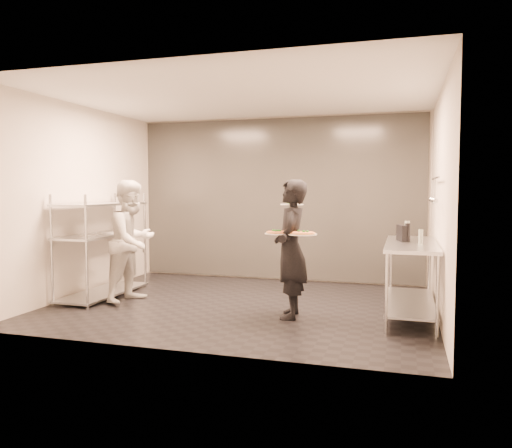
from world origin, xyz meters
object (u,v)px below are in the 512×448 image
(waiter, at_px, (291,249))
(pizza_plate_far, at_px, (302,234))
(chef, at_px, (132,241))
(bottle_clear, at_px, (421,237))
(bottle_dark, at_px, (408,232))
(pass_rack, at_px, (102,244))
(pos_monitor, at_px, (401,233))
(salad_plate, at_px, (292,203))
(pizza_plate_near, at_px, (277,233))
(prep_counter, at_px, (411,266))
(bottle_green, at_px, (407,230))

(waiter, distance_m, pizza_plate_far, 0.33)
(waiter, xyz_separation_m, chef, (-2.32, 0.26, 0.00))
(bottle_clear, height_order, bottle_dark, bottle_dark)
(pass_rack, bearing_deg, waiter, -8.51)
(pass_rack, relative_size, pos_monitor, 5.72)
(chef, distance_m, pos_monitor, 3.63)
(salad_plate, bearing_deg, pass_rack, 176.52)
(waiter, relative_size, pos_monitor, 6.02)
(waiter, xyz_separation_m, salad_plate, (-0.05, 0.26, 0.55))
(pos_monitor, distance_m, bottle_dark, 0.09)
(waiter, bearing_deg, pos_monitor, 104.72)
(salad_plate, distance_m, bottle_clear, 1.60)
(chef, distance_m, pizza_plate_near, 2.24)
(pass_rack, xyz_separation_m, pos_monitor, (4.21, 0.12, 0.25))
(chef, xyz_separation_m, bottle_clear, (3.83, -0.02, 0.16))
(prep_counter, distance_m, pos_monitor, 0.43)
(pizza_plate_far, bearing_deg, waiter, 133.49)
(prep_counter, distance_m, salad_plate, 1.65)
(prep_counter, distance_m, bottle_clear, 0.44)
(pizza_plate_far, bearing_deg, pass_rack, 168.58)
(waiter, distance_m, bottle_dark, 1.47)
(bottle_green, bearing_deg, bottle_clear, -77.16)
(pass_rack, distance_m, salad_plate, 2.95)
(pizza_plate_near, distance_m, bottle_green, 1.82)
(waiter, distance_m, chef, 2.34)
(pizza_plate_near, distance_m, salad_plate, 0.55)
(pizza_plate_near, bearing_deg, pos_monitor, 26.82)
(bottle_clear, bearing_deg, pos_monitor, 124.60)
(pizza_plate_far, xyz_separation_m, pos_monitor, (1.11, 0.75, -0.03))
(prep_counter, bearing_deg, chef, -177.27)
(prep_counter, height_order, bottle_clear, bottle_clear)
(waiter, height_order, pos_monitor, waiter)
(bottle_green, bearing_deg, waiter, -146.65)
(pizza_plate_near, xyz_separation_m, bottle_clear, (1.64, 0.40, -0.04))
(salad_plate, bearing_deg, pos_monitor, 12.55)
(bottle_clear, xyz_separation_m, bottle_dark, (-0.15, 0.28, 0.03))
(pass_rack, relative_size, salad_plate, 5.47)
(prep_counter, distance_m, pizza_plate_near, 1.70)
(pass_rack, relative_size, prep_counter, 0.89)
(waiter, xyz_separation_m, bottle_dark, (1.36, 0.52, 0.19))
(bottle_green, xyz_separation_m, bottle_clear, (0.15, -0.65, -0.03))
(bottle_clear, distance_m, bottle_dark, 0.32)
(pass_rack, bearing_deg, bottle_clear, -2.57)
(pass_rack, bearing_deg, pizza_plate_far, -11.42)
(pos_monitor, bearing_deg, bottle_dark, -43.41)
(pos_monitor, xyz_separation_m, bottle_green, (0.07, 0.33, 0.02))
(pass_rack, height_order, bottle_dark, pass_rack)
(waiter, distance_m, pizza_plate_near, 0.29)
(chef, xyz_separation_m, pizza_plate_far, (2.50, -0.45, 0.21))
(pass_rack, xyz_separation_m, bottle_green, (4.28, 0.46, 0.27))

